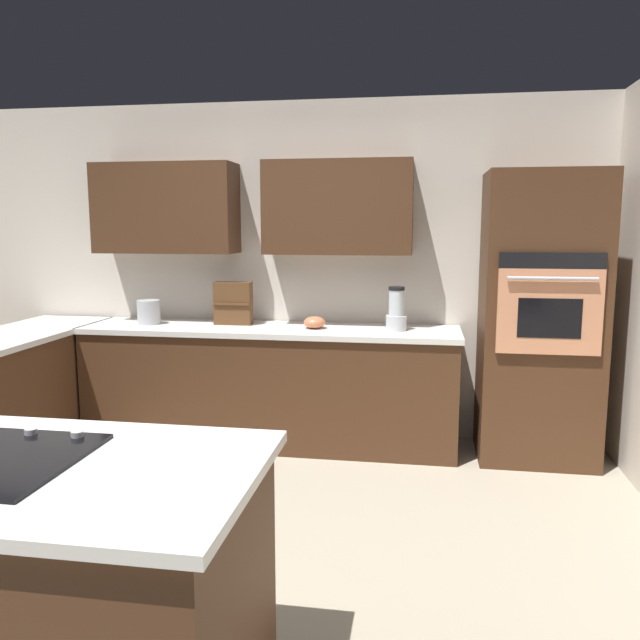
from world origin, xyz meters
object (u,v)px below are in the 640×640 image
wall_oven (540,318)px  kettle (149,312)px  blender (396,312)px  mixing_bowl (315,322)px  spice_rack (233,303)px

wall_oven → kettle: (2.90, 0.00, -0.02)m
wall_oven → blender: (1.00, 0.00, 0.02)m
wall_oven → kettle: bearing=0.1°
mixing_bowl → kettle: size_ratio=0.87×
spice_rack → wall_oven: bearing=177.9°
wall_oven → mixing_bowl: bearing=0.1°
mixing_bowl → spice_rack: size_ratio=0.49×
wall_oven → kettle: wall_oven is taller
blender → mixing_bowl: size_ratio=1.98×
mixing_bowl → kettle: 1.30m
spice_rack → mixing_bowl: bearing=172.3°
spice_rack → kettle: spice_rack is taller
mixing_bowl → wall_oven: bearing=-179.9°
mixing_bowl → blender: bearing=180.0°
mixing_bowl → spice_rack: spice_rack is taller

